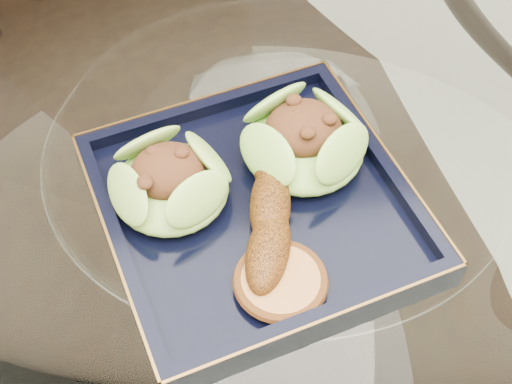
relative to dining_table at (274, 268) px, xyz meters
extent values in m
cylinder|color=white|center=(0.00, 0.00, 0.16)|extent=(1.10, 1.10, 0.01)
torus|color=black|center=(0.00, 0.00, 0.16)|extent=(1.13, 1.13, 0.02)
cylinder|color=black|center=(0.28, 0.28, -0.22)|extent=(0.04, 0.04, 0.75)
cylinder|color=black|center=(-0.28, 0.28, -0.22)|extent=(0.04, 0.04, 0.75)
cube|color=black|center=(-0.08, 0.25, -0.11)|extent=(0.54, 0.54, 0.04)
cylinder|color=black|center=(0.15, 0.13, -0.37)|extent=(0.03, 0.03, 0.47)
cylinder|color=black|center=(-0.31, 0.38, -0.37)|extent=(0.03, 0.03, 0.47)
cylinder|color=black|center=(0.04, 0.48, -0.37)|extent=(0.03, 0.03, 0.47)
cube|color=black|center=(-0.03, -0.04, 0.17)|extent=(0.32, 0.32, 0.02)
ellipsoid|color=#5C8F29|center=(-0.10, -0.01, 0.20)|extent=(0.11, 0.11, 0.04)
ellipsoid|color=#6DA32F|center=(0.03, 0.01, 0.20)|extent=(0.13, 0.13, 0.04)
ellipsoid|color=#6A370B|center=(-0.02, -0.05, 0.20)|extent=(0.08, 0.18, 0.03)
cylinder|color=#AE6F3A|center=(-0.03, -0.13, 0.19)|extent=(0.09, 0.09, 0.01)
camera|label=1|loc=(-0.11, -0.41, 0.71)|focal=50.00mm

